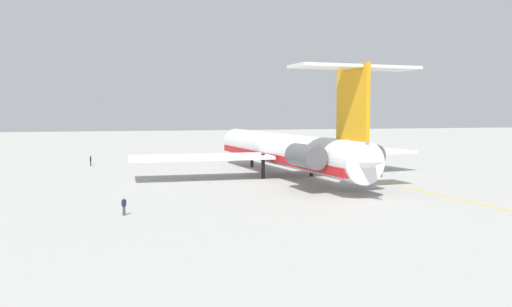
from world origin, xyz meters
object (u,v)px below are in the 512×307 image
Objects in this scene: main_jetliner at (288,150)px; safety_cone_nose at (330,157)px; ground_crew_near_tail at (124,204)px; ground_crew_near_nose at (91,159)px.

main_jetliner is 31.32m from safety_cone_nose.
main_jetliner reaches higher than ground_crew_near_tail.
main_jetliner is 31.28m from ground_crew_near_tail.
safety_cone_nose is (25.92, -17.21, -3.56)m from main_jetliner.
main_jetliner is 87.91× the size of safety_cone_nose.
ground_crew_near_tail reaches higher than safety_cone_nose.
ground_crew_near_nose reaches higher than ground_crew_near_tail.
ground_crew_near_tail is (-45.03, -4.65, -0.07)m from ground_crew_near_nose.
ground_crew_near_nose is 45.27m from ground_crew_near_tail.
ground_crew_near_nose is 1.06× the size of ground_crew_near_tail.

